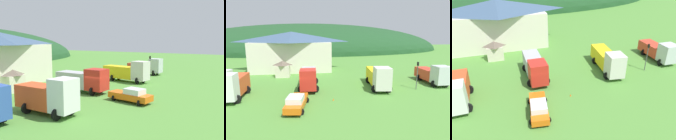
% 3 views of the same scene
% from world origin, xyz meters
% --- Properties ---
extents(ground_plane, '(200.00, 200.00, 0.00)m').
position_xyz_m(ground_plane, '(0.00, 0.00, 0.00)').
color(ground_plane, '#518C38').
extents(forested_hill_backdrop, '(127.21, 60.00, 25.28)m').
position_xyz_m(forested_hill_backdrop, '(0.00, 69.33, 0.00)').
color(forested_hill_backdrop, '#1E4723').
rests_on(forested_hill_backdrop, ground).
extents(depot_building, '(18.39, 9.17, 8.65)m').
position_xyz_m(depot_building, '(-3.59, 17.59, 4.46)').
color(depot_building, silver).
rests_on(depot_building, ground).
extents(play_shed_cream, '(2.78, 2.22, 3.13)m').
position_xyz_m(play_shed_cream, '(-4.82, 10.85, 1.61)').
color(play_shed_cream, beige).
rests_on(play_shed_cream, ground).
extents(heavy_rig_white, '(3.18, 6.63, 3.69)m').
position_xyz_m(heavy_rig_white, '(-9.43, -1.13, 1.84)').
color(heavy_rig_white, white).
rests_on(heavy_rig_white, ground).
extents(crane_truck_red, '(3.10, 7.80, 3.37)m').
position_xyz_m(crane_truck_red, '(0.18, 2.35, 1.76)').
color(crane_truck_red, red).
rests_on(crane_truck_red, ground).
extents(flatbed_truck_yellow, '(3.62, 8.69, 3.67)m').
position_xyz_m(flatbed_truck_yellow, '(10.84, 1.22, 1.78)').
color(flatbed_truck_yellow, silver).
rests_on(flatbed_truck_yellow, ground).
extents(tow_truck_silver, '(3.21, 7.20, 3.36)m').
position_xyz_m(tow_truck_silver, '(20.74, 2.13, 1.65)').
color(tow_truck_silver, silver).
rests_on(tow_truck_silver, ground).
extents(service_pickup_orange, '(2.71, 5.46, 1.66)m').
position_xyz_m(service_pickup_orange, '(-1.09, -5.68, 0.83)').
color(service_pickup_orange, orange).
rests_on(service_pickup_orange, ground).
extents(traffic_light_east, '(0.20, 0.32, 4.20)m').
position_xyz_m(traffic_light_east, '(16.28, -0.46, 2.58)').
color(traffic_light_east, '#4C4C51').
rests_on(traffic_light_east, ground).
extents(traffic_cone_near_pickup, '(0.36, 0.36, 0.58)m').
position_xyz_m(traffic_cone_near_pickup, '(3.32, -3.54, 0.00)').
color(traffic_cone_near_pickup, orange).
rests_on(traffic_cone_near_pickup, ground).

